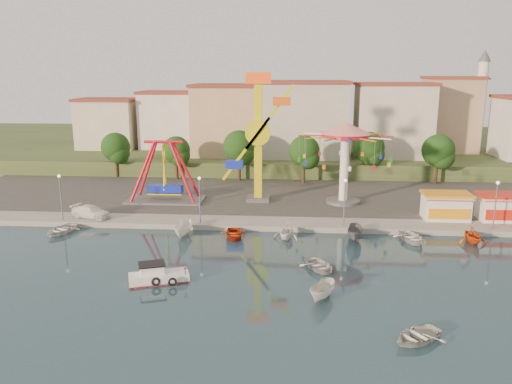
# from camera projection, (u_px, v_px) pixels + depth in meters

# --- Properties ---
(ground) EXTENTS (200.00, 200.00, 0.00)m
(ground) POSITION_uv_depth(u_px,v_px,m) (265.00, 275.00, 43.18)
(ground) COLOR #132B36
(ground) RESTS_ON ground
(quay_deck) EXTENTS (200.00, 100.00, 0.60)m
(quay_deck) POSITION_uv_depth(u_px,v_px,m) (282.00, 156.00, 103.24)
(quay_deck) COLOR #9E998E
(quay_deck) RESTS_ON ground
(asphalt_pad) EXTENTS (90.00, 28.00, 0.01)m
(asphalt_pad) POSITION_uv_depth(u_px,v_px,m) (276.00, 189.00, 72.14)
(asphalt_pad) COLOR #4C4944
(asphalt_pad) RESTS_ON quay_deck
(hill_terrace) EXTENTS (200.00, 60.00, 3.00)m
(hill_terrace) POSITION_uv_depth(u_px,v_px,m) (282.00, 146.00, 107.81)
(hill_terrace) COLOR #384C26
(hill_terrace) RESTS_ON ground
(pirate_ship_ride) EXTENTS (10.00, 5.00, 8.00)m
(pirate_ship_ride) POSITION_uv_depth(u_px,v_px,m) (165.00, 173.00, 64.84)
(pirate_ship_ride) COLOR #59595E
(pirate_ship_ride) RESTS_ON quay_deck
(kamikaze_tower) EXTENTS (6.26, 3.10, 16.50)m
(kamikaze_tower) POSITION_uv_depth(u_px,v_px,m) (261.00, 141.00, 63.78)
(kamikaze_tower) COLOR #59595E
(kamikaze_tower) RESTS_ON quay_deck
(wave_swinger) EXTENTS (11.60, 11.60, 10.40)m
(wave_swinger) POSITION_uv_depth(u_px,v_px,m) (345.00, 145.00, 62.93)
(wave_swinger) COLOR #59595E
(wave_swinger) RESTS_ON quay_deck
(booth_left) EXTENTS (5.40, 3.78, 3.08)m
(booth_left) POSITION_uv_depth(u_px,v_px,m) (446.00, 206.00, 57.24)
(booth_left) COLOR white
(booth_left) RESTS_ON quay_deck
(booth_mid) EXTENTS (5.40, 3.78, 3.08)m
(booth_mid) POSITION_uv_depth(u_px,v_px,m) (502.00, 207.00, 56.80)
(booth_mid) COLOR white
(booth_mid) RESTS_ON quay_deck
(lamp_post_0) EXTENTS (0.14, 0.14, 5.00)m
(lamp_post_0) POSITION_uv_depth(u_px,v_px,m) (61.00, 198.00, 56.79)
(lamp_post_0) COLOR #59595E
(lamp_post_0) RESTS_ON quay_deck
(lamp_post_1) EXTENTS (0.14, 0.14, 5.00)m
(lamp_post_1) POSITION_uv_depth(u_px,v_px,m) (200.00, 201.00, 55.64)
(lamp_post_1) COLOR #59595E
(lamp_post_1) RESTS_ON quay_deck
(lamp_post_2) EXTENTS (0.14, 0.14, 5.00)m
(lamp_post_2) POSITION_uv_depth(u_px,v_px,m) (344.00, 204.00, 54.50)
(lamp_post_2) COLOR #59595E
(lamp_post_2) RESTS_ON quay_deck
(lamp_post_3) EXTENTS (0.14, 0.14, 5.00)m
(lamp_post_3) POSITION_uv_depth(u_px,v_px,m) (495.00, 206.00, 53.35)
(lamp_post_3) COLOR #59595E
(lamp_post_3) RESTS_ON quay_deck
(tree_0) EXTENTS (4.60, 4.60, 7.19)m
(tree_0) POSITION_uv_depth(u_px,v_px,m) (116.00, 147.00, 79.63)
(tree_0) COLOR #382314
(tree_0) RESTS_ON quay_deck
(tree_1) EXTENTS (4.35, 4.35, 6.80)m
(tree_1) POSITION_uv_depth(u_px,v_px,m) (176.00, 150.00, 78.26)
(tree_1) COLOR #382314
(tree_1) RESTS_ON quay_deck
(tree_2) EXTENTS (5.02, 5.02, 7.85)m
(tree_2) POSITION_uv_depth(u_px,v_px,m) (239.00, 147.00, 76.96)
(tree_2) COLOR #382314
(tree_2) RESTS_ON quay_deck
(tree_3) EXTENTS (4.68, 4.68, 7.32)m
(tree_3) POSITION_uv_depth(u_px,v_px,m) (304.00, 151.00, 74.93)
(tree_3) COLOR #382314
(tree_3) RESTS_ON quay_deck
(tree_4) EXTENTS (4.86, 4.86, 7.60)m
(tree_4) POSITION_uv_depth(u_px,v_px,m) (369.00, 148.00, 77.07)
(tree_4) COLOR #382314
(tree_4) RESTS_ON quay_deck
(tree_5) EXTENTS (4.83, 4.83, 7.54)m
(tree_5) POSITION_uv_depth(u_px,v_px,m) (438.00, 150.00, 74.60)
(tree_5) COLOR #382314
(tree_5) RESTS_ON quay_deck
(building_0) EXTENTS (9.26, 9.53, 11.87)m
(building_0) POSITION_uv_depth(u_px,v_px,m) (91.00, 120.00, 88.16)
(building_0) COLOR beige
(building_0) RESTS_ON hill_terrace
(building_1) EXTENTS (12.33, 9.01, 8.63)m
(building_1) POSITION_uv_depth(u_px,v_px,m) (166.00, 126.00, 92.84)
(building_1) COLOR silver
(building_1) RESTS_ON hill_terrace
(building_2) EXTENTS (11.95, 9.28, 11.23)m
(building_2) POSITION_uv_depth(u_px,v_px,m) (237.00, 119.00, 92.15)
(building_2) COLOR tan
(building_2) RESTS_ON hill_terrace
(building_3) EXTENTS (12.59, 10.50, 9.20)m
(building_3) POSITION_uv_depth(u_px,v_px,m) (312.00, 127.00, 88.34)
(building_3) COLOR beige
(building_3) RESTS_ON hill_terrace
(building_4) EXTENTS (10.75, 9.23, 9.24)m
(building_4) POSITION_uv_depth(u_px,v_px,m) (386.00, 126.00, 90.67)
(building_4) COLOR beige
(building_4) RESTS_ON hill_terrace
(building_5) EXTENTS (12.77, 10.96, 11.21)m
(building_5) POSITION_uv_depth(u_px,v_px,m) (465.00, 122.00, 87.67)
(building_5) COLOR tan
(building_5) RESTS_ON hill_terrace
(minaret) EXTENTS (2.80, 2.80, 18.00)m
(minaret) POSITION_uv_depth(u_px,v_px,m) (481.00, 98.00, 90.05)
(minaret) COLOR silver
(minaret) RESTS_ON hill_terrace
(cabin_motorboat) EXTENTS (5.23, 3.40, 1.72)m
(cabin_motorboat) POSITION_uv_depth(u_px,v_px,m) (157.00, 277.00, 41.64)
(cabin_motorboat) COLOR white
(cabin_motorboat) RESTS_ON ground
(rowboat_a) EXTENTS (4.19, 4.65, 0.79)m
(rowboat_a) POSITION_uv_depth(u_px,v_px,m) (320.00, 266.00, 44.13)
(rowboat_a) COLOR silver
(rowboat_a) RESTS_ON ground
(rowboat_b) EXTENTS (4.65, 4.40, 0.78)m
(rowboat_b) POSITION_uv_depth(u_px,v_px,m) (417.00, 336.00, 32.42)
(rowboat_b) COLOR silver
(rowboat_b) RESTS_ON ground
(skiff) EXTENTS (2.75, 3.74, 1.36)m
(skiff) POSITION_uv_depth(u_px,v_px,m) (323.00, 292.00, 38.27)
(skiff) COLOR silver
(skiff) RESTS_ON ground
(van) EXTENTS (5.18, 3.44, 1.39)m
(van) POSITION_uv_depth(u_px,v_px,m) (91.00, 212.00, 57.96)
(van) COLOR white
(van) RESTS_ON quay_deck
(moored_boat_0) EXTENTS (3.93, 4.74, 0.85)m
(moored_boat_0) POSITION_uv_depth(u_px,v_px,m) (61.00, 230.00, 54.22)
(moored_boat_0) COLOR silver
(moored_boat_0) RESTS_ON ground
(moored_boat_2) EXTENTS (1.88, 4.14, 1.55)m
(moored_boat_2) POSITION_uv_depth(u_px,v_px,m) (183.00, 229.00, 53.17)
(moored_boat_2) COLOR white
(moored_boat_2) RESTS_ON ground
(moored_boat_3) EXTENTS (3.38, 4.26, 0.79)m
(moored_boat_3) POSITION_uv_depth(u_px,v_px,m) (234.00, 234.00, 52.87)
(moored_boat_3) COLOR #BE320F
(moored_boat_3) RESTS_ON ground
(moored_boat_4) EXTENTS (3.59, 3.88, 1.68)m
(moored_boat_4) POSITION_uv_depth(u_px,v_px,m) (287.00, 231.00, 52.37)
(moored_boat_4) COLOR white
(moored_boat_4) RESTS_ON ground
(moored_boat_5) EXTENTS (2.12, 4.17, 1.54)m
(moored_boat_5) POSITION_uv_depth(u_px,v_px,m) (355.00, 233.00, 51.87)
(moored_boat_5) COLOR slate
(moored_boat_5) RESTS_ON ground
(moored_boat_6) EXTENTS (3.81, 4.72, 0.87)m
(moored_boat_6) POSITION_uv_depth(u_px,v_px,m) (412.00, 238.00, 51.53)
(moored_boat_6) COLOR white
(moored_boat_6) RESTS_ON ground
(moored_boat_7) EXTENTS (3.22, 3.61, 1.74)m
(moored_boat_7) POSITION_uv_depth(u_px,v_px,m) (473.00, 235.00, 51.00)
(moored_boat_7) COLOR #D94B13
(moored_boat_7) RESTS_ON ground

